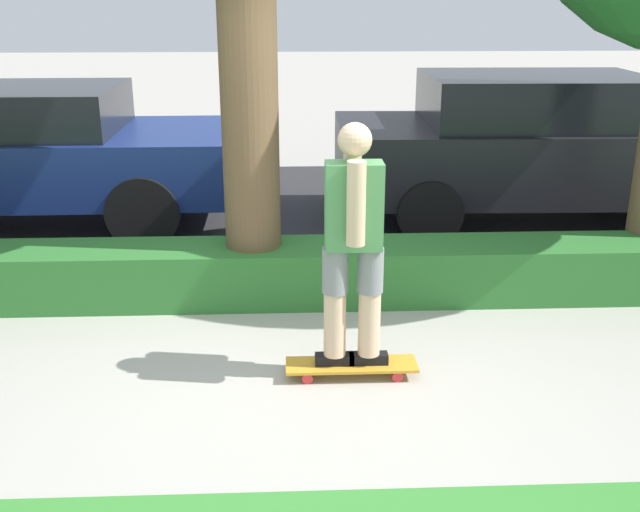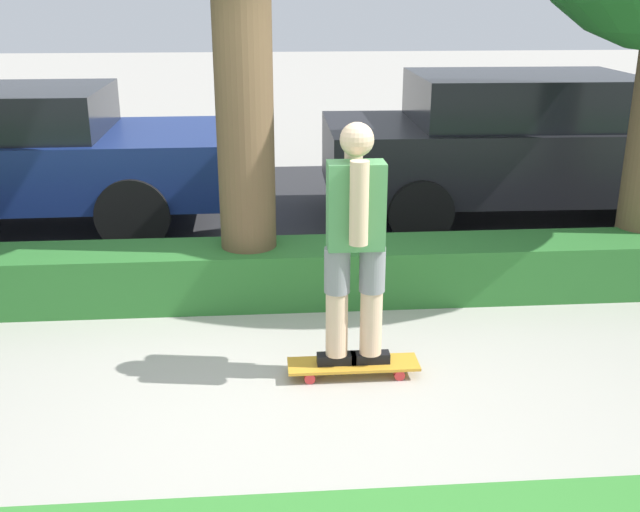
{
  "view_description": "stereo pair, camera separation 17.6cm",
  "coord_description": "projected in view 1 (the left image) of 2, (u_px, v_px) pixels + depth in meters",
  "views": [
    {
      "loc": [
        -0.08,
        -4.23,
        2.43
      ],
      "look_at": [
        0.13,
        0.6,
        0.73
      ],
      "focal_mm": 42.0,
      "sensor_mm": 36.0,
      "label": 1
    },
    {
      "loc": [
        -0.26,
        -4.22,
        2.43
      ],
      "look_at": [
        0.13,
        0.6,
        0.73
      ],
      "focal_mm": 42.0,
      "sensor_mm": 36.0,
      "label": 2
    }
  ],
  "objects": [
    {
      "name": "parked_car_middle",
      "position": [
        541.0,
        145.0,
        8.29
      ],
      "size": [
        4.59,
        2.0,
        1.61
      ],
      "rotation": [
        0.0,
        0.0,
        -0.02
      ],
      "color": "black",
      "rests_on": "ground_plane"
    },
    {
      "name": "hedge_row",
      "position": [
        299.0,
        272.0,
        6.23
      ],
      "size": [
        16.23,
        0.6,
        0.47
      ],
      "color": "#2D702D",
      "rests_on": "ground_plane"
    },
    {
      "name": "parked_car_front",
      "position": [
        23.0,
        152.0,
        8.12
      ],
      "size": [
        4.51,
        2.05,
        1.5
      ],
      "rotation": [
        0.0,
        0.0,
        0.01
      ],
      "color": "navy",
      "rests_on": "ground_plane"
    },
    {
      "name": "skater_person",
      "position": [
        353.0,
        242.0,
        4.72
      ],
      "size": [
        0.49,
        0.41,
        1.61
      ],
      "color": "black",
      "rests_on": "skateboard"
    },
    {
      "name": "ground_plane",
      "position": [
        304.0,
        394.0,
        4.8
      ],
      "size": [
        60.0,
        60.0,
        0.0
      ],
      "primitive_type": "plane",
      "color": "#ADA89E"
    },
    {
      "name": "street_asphalt",
      "position": [
        296.0,
        213.0,
        8.76
      ],
      "size": [
        16.23,
        5.0,
        0.01
      ],
      "color": "#2D2D30",
      "rests_on": "ground_plane"
    },
    {
      "name": "skateboard",
      "position": [
        351.0,
        366.0,
        5.01
      ],
      "size": [
        0.88,
        0.24,
        0.09
      ],
      "color": "gold",
      "rests_on": "ground_plane"
    }
  ]
}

